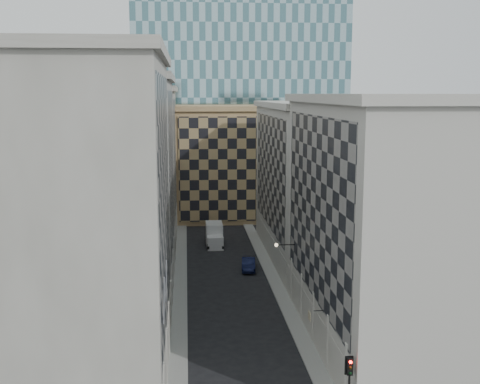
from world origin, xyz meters
TOP-DOWN VIEW (x-y plane):
  - sidewalk_west at (-5.25, 30.00)m, footprint 1.50×100.00m
  - sidewalk_east at (5.25, 30.00)m, footprint 1.50×100.00m
  - bldg_left_a at (-10.88, 11.00)m, footprint 10.80×22.80m
  - bldg_left_b at (-10.88, 33.00)m, footprint 10.80×22.80m
  - bldg_left_c at (-10.88, 55.00)m, footprint 10.80×22.80m
  - bldg_right_a at (10.88, 15.00)m, footprint 10.80×26.80m
  - bldg_right_b at (10.89, 42.00)m, footprint 10.80×28.80m
  - tan_block at (2.00, 67.90)m, footprint 16.80×14.80m
  - church_tower at (0.00, 82.00)m, footprint 7.20×7.20m
  - flagpoles_left at (-5.90, 6.00)m, footprint 0.10×6.33m
  - bracket_lamp at (4.38, 24.00)m, footprint 1.98×0.36m
  - traffic_light at (5.60, 2.32)m, footprint 0.55×0.46m
  - box_truck at (-0.68, 48.55)m, footprint 2.28×5.54m
  - dark_car at (2.79, 36.46)m, footprint 2.01×4.66m
  - shop_sign at (4.97, 11.32)m, footprint 1.14×0.68m

SIDE VIEW (x-z plane):
  - sidewalk_west at x=-5.25m, z-range 0.00..0.15m
  - sidewalk_east at x=5.25m, z-range 0.00..0.15m
  - dark_car at x=2.79m, z-range 0.00..1.49m
  - box_truck at x=-0.68m, z-range -0.20..2.84m
  - traffic_light at x=5.60m, z-range 1.09..5.46m
  - shop_sign at x=4.97m, z-range 3.46..4.22m
  - bracket_lamp at x=4.38m, z-range 6.02..6.38m
  - flagpoles_left at x=-5.90m, z-range 6.83..9.17m
  - tan_block at x=2.00m, z-range 0.04..18.84m
  - bldg_right_b at x=10.89m, z-range 0.00..19.70m
  - bldg_right_a at x=10.88m, z-range -0.03..20.67m
  - bldg_left_c at x=-10.88m, z-range -0.02..21.68m
  - bldg_left_b at x=-10.88m, z-range -0.03..22.67m
  - bldg_left_a at x=-10.88m, z-range -0.03..23.67m
  - church_tower at x=0.00m, z-range 1.20..52.70m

